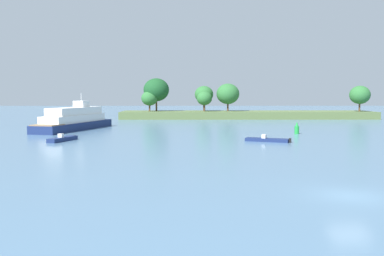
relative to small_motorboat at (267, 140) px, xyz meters
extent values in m
plane|color=slate|center=(-0.51, -29.55, -0.24)|extent=(400.00, 400.00, 0.00)
cube|color=#566B3D|center=(4.72, 53.20, 0.67)|extent=(64.07, 11.84, 1.81)
cylinder|color=#513823|center=(-20.19, 52.66, 2.42)|extent=(0.44, 0.44, 1.69)
ellipsoid|color=#2D6B33|center=(-20.19, 52.66, 4.93)|extent=(4.16, 4.16, 3.75)
cylinder|color=#513823|center=(-18.55, 54.05, 3.01)|extent=(0.44, 0.44, 2.87)
ellipsoid|color=#194C23|center=(-18.55, 54.05, 7.08)|extent=(6.57, 6.57, 5.92)
cylinder|color=#513823|center=(-6.21, 55.24, 2.79)|extent=(0.44, 0.44, 2.42)
ellipsoid|color=#2D6B33|center=(-6.21, 55.24, 5.92)|extent=(4.82, 4.82, 4.34)
cylinder|color=#513823|center=(-6.20, 52.76, 2.46)|extent=(0.44, 0.44, 1.77)
ellipsoid|color=#2D6B33|center=(-6.20, 52.76, 4.92)|extent=(3.92, 3.92, 3.53)
cylinder|color=#513823|center=(-0.11, 53.70, 2.63)|extent=(0.44, 0.44, 2.12)
ellipsoid|color=#2D6B33|center=(-0.11, 53.70, 6.04)|extent=(5.86, 5.86, 5.28)
cylinder|color=#513823|center=(32.90, 50.95, 2.66)|extent=(0.44, 0.44, 2.17)
ellipsoid|color=#2D6B33|center=(32.90, 50.95, 5.79)|extent=(5.10, 5.10, 4.59)
cube|color=navy|center=(-0.02, 0.01, -0.02)|extent=(5.77, 3.61, 0.43)
cube|color=white|center=(-0.40, 0.17, 0.44)|extent=(0.76, 0.89, 0.50)
cube|color=black|center=(2.71, -1.17, 0.04)|extent=(0.38, 0.40, 0.56)
cube|color=navy|center=(-26.99, 0.72, 0.03)|extent=(2.86, 5.21, 0.53)
cube|color=white|center=(-27.12, 0.36, 0.54)|extent=(0.75, 0.68, 0.50)
cube|color=black|center=(-26.10, 3.26, 0.04)|extent=(0.39, 0.37, 0.56)
cube|color=navy|center=(-30.30, 18.89, 0.41)|extent=(9.70, 20.53, 1.30)
cube|color=white|center=(-30.30, 18.89, 1.72)|extent=(7.87, 16.10, 1.30)
cube|color=white|center=(-30.19, 19.28, 3.02)|extent=(6.81, 14.02, 1.30)
cube|color=white|center=(-29.63, 21.31, 4.22)|extent=(2.58, 2.85, 1.10)
cube|color=#937551|center=(-32.46, 11.16, 1.15)|extent=(4.84, 4.56, 0.16)
cylinder|color=silver|center=(-29.63, 21.31, 5.47)|extent=(0.10, 0.10, 1.40)
cylinder|color=green|center=(6.62, 10.62, 0.36)|extent=(0.70, 0.70, 1.20)
cone|color=green|center=(6.62, 10.62, 1.31)|extent=(0.49, 0.49, 0.70)
camera|label=1|loc=(-10.42, -54.68, 5.96)|focal=39.35mm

